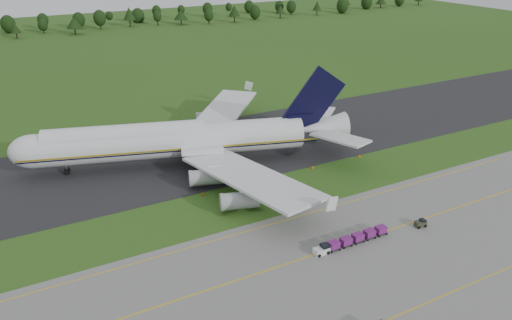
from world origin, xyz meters
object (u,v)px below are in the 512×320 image
aircraft (179,140)px  utility_cart (420,224)px  edge_markers (287,174)px  baggage_train (350,240)px

aircraft → utility_cart: size_ratio=36.12×
utility_cart → edge_markers: 32.18m
aircraft → utility_cart: (29.59, -47.48, -5.73)m
aircraft → utility_cart: bearing=-58.1°
baggage_train → utility_cart: (15.18, -1.48, -0.30)m
utility_cart → edge_markers: size_ratio=0.05×
edge_markers → aircraft: bearing=138.6°
baggage_train → utility_cart: size_ratio=7.03×
baggage_train → edge_markers: 29.40m
baggage_train → edge_markers: (4.85, 28.99, -0.63)m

